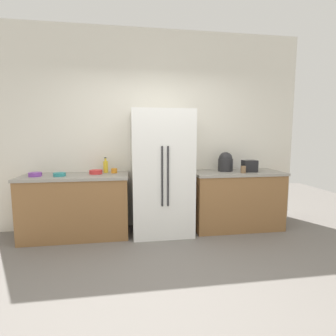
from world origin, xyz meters
The scene contains 15 objects.
ground_plane centered at (0.00, 0.00, 0.00)m, with size 9.68×9.68×0.00m, color slate.
kitchen_back_panel centered at (0.00, 1.81, 1.55)m, with size 4.84×0.10×3.10m, color silver.
counter_left centered at (-1.16, 1.43, 0.45)m, with size 1.50×0.66×0.90m.
counter_right centered at (1.29, 1.43, 0.45)m, with size 1.40×0.66×0.90m.
refrigerator centered at (0.09, 1.40, 0.92)m, with size 0.88×0.71×1.83m.
toaster centered at (1.47, 1.37, 1.00)m, with size 0.22×0.15×0.18m, color black.
rice_cooker centered at (1.13, 1.52, 1.05)m, with size 0.23×0.23×0.30m.
bottle_a centered at (-0.74, 1.62, 1.00)m, with size 0.07×0.07×0.24m.
cup_a centered at (1.52, 1.62, 0.94)m, with size 0.09×0.09×0.08m, color blue.
cup_b centered at (1.32, 1.27, 0.96)m, with size 0.08×0.08×0.11m, color brown.
cup_c centered at (-0.61, 1.55, 0.94)m, with size 0.09×0.09×0.07m, color orange.
cup_d centered at (1.62, 1.48, 0.95)m, with size 0.08×0.08×0.08m, color black.
bowl_a centered at (-1.35, 1.36, 0.93)m, with size 0.17×0.17×0.05m, color teal.
bowl_b centered at (-1.68, 1.39, 0.93)m, with size 0.17×0.17×0.05m, color purple.
bowl_c centered at (-0.88, 1.51, 0.93)m, with size 0.19×0.19×0.06m, color red.
Camera 1 is at (-0.40, -2.41, 1.47)m, focal length 27.78 mm.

